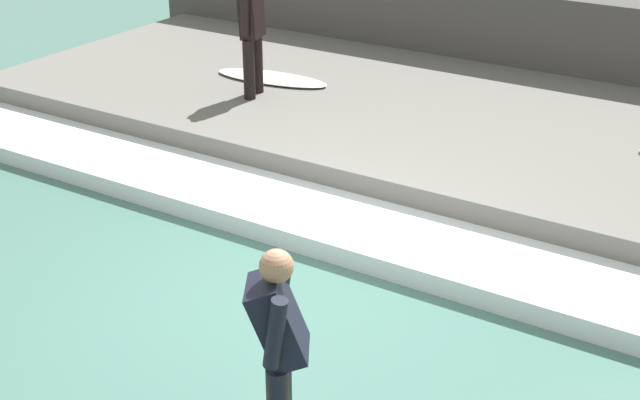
# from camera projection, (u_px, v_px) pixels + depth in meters

# --- Properties ---
(ground_plane) EXTENTS (28.00, 28.00, 0.00)m
(ground_plane) POSITION_uv_depth(u_px,v_px,m) (291.00, 292.00, 7.80)
(ground_plane) COLOR #426B60
(concrete_ledge) EXTENTS (4.40, 12.61, 0.42)m
(concrete_ledge) POSITION_uv_depth(u_px,v_px,m) (471.00, 134.00, 10.71)
(concrete_ledge) COLOR #66635E
(concrete_ledge) RESTS_ON ground_plane
(back_wall) EXTENTS (0.50, 13.24, 1.44)m
(back_wall) POSITION_uv_depth(u_px,v_px,m) (544.00, 46.00, 12.37)
(back_wall) COLOR #474442
(back_wall) RESTS_ON ground_plane
(wave_foam_crest) EXTENTS (1.10, 11.98, 0.20)m
(wave_foam_crest) POSITION_uv_depth(u_px,v_px,m) (357.00, 230.00, 8.66)
(wave_foam_crest) COLOR silver
(wave_foam_crest) RESTS_ON ground_plane
(surfer_riding) EXTENTS (0.52, 0.53, 1.41)m
(surfer_riding) POSITION_uv_depth(u_px,v_px,m) (278.00, 337.00, 5.69)
(surfer_riding) COLOR black
(surfer_riding) RESTS_ON surfboard_riding
(surfer_waiting_far) EXTENTS (0.50, 0.32, 1.51)m
(surfer_waiting_far) POSITION_uv_depth(u_px,v_px,m) (252.00, 30.00, 11.00)
(surfer_waiting_far) COLOR black
(surfer_waiting_far) RESTS_ON concrete_ledge
(surfboard_waiting_far) EXTENTS (0.70, 1.68, 0.06)m
(surfboard_waiting_far) POSITION_uv_depth(u_px,v_px,m) (272.00, 78.00, 11.92)
(surfboard_waiting_far) COLOR white
(surfboard_waiting_far) RESTS_ON concrete_ledge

